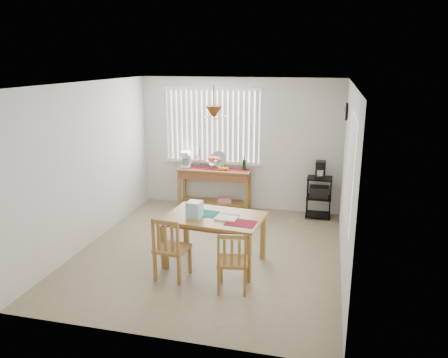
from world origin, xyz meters
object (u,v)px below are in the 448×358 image
(dining_table, at_px, (215,221))
(chair_right, at_px, (233,262))
(cart_items, at_px, (320,170))
(wire_cart, at_px, (319,194))
(sideboard, at_px, (215,179))
(chair_left, at_px, (171,249))

(dining_table, bearing_deg, chair_right, -59.26)
(cart_items, distance_m, dining_table, 2.77)
(wire_cart, distance_m, chair_right, 3.24)
(wire_cart, xyz_separation_m, cart_items, (0.00, 0.01, 0.46))
(sideboard, height_order, chair_right, chair_right)
(sideboard, distance_m, cart_items, 2.07)
(wire_cart, relative_size, dining_table, 0.54)
(cart_items, relative_size, chair_left, 0.36)
(cart_items, xyz_separation_m, chair_left, (-1.88, -2.96, -0.49))
(wire_cart, distance_m, cart_items, 0.46)
(sideboard, relative_size, chair_left, 1.62)
(cart_items, xyz_separation_m, dining_table, (-1.42, -2.36, -0.28))
(sideboard, bearing_deg, cart_items, -0.42)
(cart_items, relative_size, chair_right, 0.38)
(dining_table, relative_size, chair_right, 1.74)
(wire_cart, height_order, dining_table, wire_cart)
(sideboard, distance_m, wire_cart, 2.05)
(cart_items, bearing_deg, chair_left, -122.43)
(sideboard, xyz_separation_m, dining_table, (0.63, -2.38, 0.04))
(dining_table, bearing_deg, wire_cart, 58.91)
(wire_cart, distance_m, dining_table, 2.75)
(cart_items, height_order, dining_table, cart_items)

